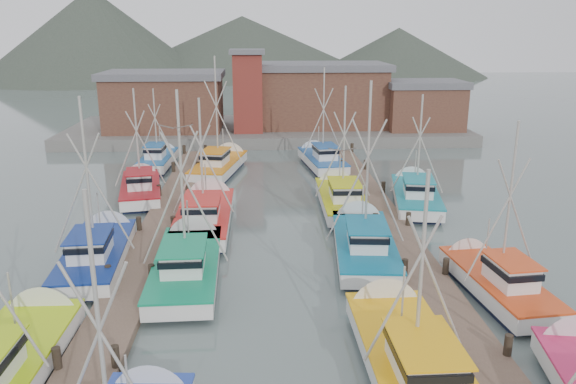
{
  "coord_description": "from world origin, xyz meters",
  "views": [
    {
      "loc": [
        -0.87,
        -26.44,
        11.78
      ],
      "look_at": [
        0.76,
        4.96,
        2.6
      ],
      "focal_mm": 35.0,
      "sensor_mm": 36.0,
      "label": 1
    }
  ],
  "objects_px": {
    "boat_1": "(408,355)",
    "boat_4": "(188,263)",
    "boat_8": "(205,214)",
    "lookout_tower": "(248,90)",
    "boat_12": "(221,164)"
  },
  "relations": [
    {
      "from": "boat_1",
      "to": "boat_12",
      "type": "bearing_deg",
      "value": 105.11
    },
    {
      "from": "boat_8",
      "to": "boat_1",
      "type": "bearing_deg",
      "value": -61.98
    },
    {
      "from": "boat_1",
      "to": "boat_4",
      "type": "bearing_deg",
      "value": 134.57
    },
    {
      "from": "boat_1",
      "to": "boat_8",
      "type": "height_order",
      "value": "boat_8"
    },
    {
      "from": "boat_1",
      "to": "boat_12",
      "type": "relative_size",
      "value": 0.95
    },
    {
      "from": "lookout_tower",
      "to": "boat_4",
      "type": "xyz_separation_m",
      "value": [
        -2.48,
        -33.66,
        -4.87
      ]
    },
    {
      "from": "boat_4",
      "to": "boat_12",
      "type": "bearing_deg",
      "value": 87.53
    },
    {
      "from": "lookout_tower",
      "to": "boat_1",
      "type": "xyz_separation_m",
      "value": [
        6.28,
        -42.28,
        -4.87
      ]
    },
    {
      "from": "boat_1",
      "to": "boat_8",
      "type": "distance_m",
      "value": 18.31
    },
    {
      "from": "boat_4",
      "to": "boat_8",
      "type": "relative_size",
      "value": 0.99
    },
    {
      "from": "boat_4",
      "to": "boat_1",
      "type": "bearing_deg",
      "value": -46.2
    },
    {
      "from": "boat_4",
      "to": "lookout_tower",
      "type": "bearing_deg",
      "value": 84.11
    },
    {
      "from": "boat_8",
      "to": "boat_12",
      "type": "distance_m",
      "value": 13.34
    },
    {
      "from": "boat_1",
      "to": "lookout_tower",
      "type": "bearing_deg",
      "value": 97.54
    },
    {
      "from": "boat_4",
      "to": "boat_12",
      "type": "relative_size",
      "value": 0.96
    }
  ]
}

